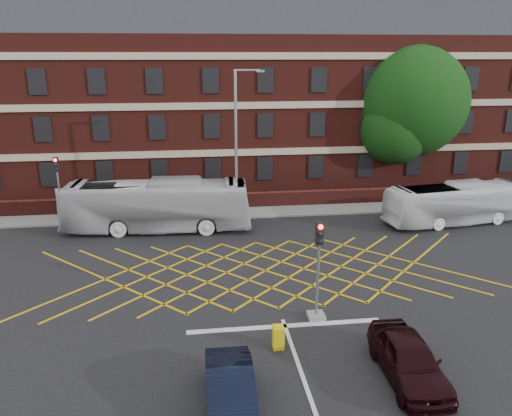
{
  "coord_description": "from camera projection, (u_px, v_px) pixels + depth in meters",
  "views": [
    {
      "loc": [
        -3.46,
        -21.23,
        10.67
      ],
      "look_at": [
        -0.55,
        1.5,
        3.55
      ],
      "focal_mm": 35.0,
      "sensor_mm": 36.0,
      "label": 1
    }
  ],
  "objects": [
    {
      "name": "ground",
      "position": [
        272.0,
        288.0,
        23.7
      ],
      "size": [
        120.0,
        120.0,
        0.0
      ],
      "primitive_type": "plane",
      "color": "black",
      "rests_on": "ground"
    },
    {
      "name": "victorian_building",
      "position": [
        235.0,
        88.0,
        42.24
      ],
      "size": [
        51.0,
        12.17,
        20.4
      ],
      "color": "#511914",
      "rests_on": "ground"
    },
    {
      "name": "boundary_wall",
      "position": [
        243.0,
        201.0,
        35.85
      ],
      "size": [
        56.0,
        0.5,
        1.1
      ],
      "primitive_type": "cube",
      "color": "#4E1814",
      "rests_on": "ground"
    },
    {
      "name": "far_pavement",
      "position": [
        245.0,
        211.0,
        35.05
      ],
      "size": [
        60.0,
        3.0,
        0.12
      ],
      "primitive_type": "cube",
      "color": "slate",
      "rests_on": "ground"
    },
    {
      "name": "box_junction_hatching",
      "position": [
        265.0,
        271.0,
        25.59
      ],
      "size": [
        8.22,
        8.22,
        0.02
      ],
      "primitive_type": "cube",
      "rotation": [
        0.0,
        0.0,
        0.79
      ],
      "color": "#CC990C",
      "rests_on": "ground"
    },
    {
      "name": "stop_line",
      "position": [
        285.0,
        326.0,
        20.38
      ],
      "size": [
        8.0,
        0.3,
        0.02
      ],
      "primitive_type": "cube",
      "color": "silver",
      "rests_on": "ground"
    },
    {
      "name": "bus_left",
      "position": [
        157.0,
        205.0,
        31.06
      ],
      "size": [
        11.76,
        3.49,
        3.23
      ],
      "primitive_type": "imported",
      "rotation": [
        0.0,
        0.0,
        1.5
      ],
      "color": "#BCBCC0",
      "rests_on": "ground"
    },
    {
      "name": "bus_right",
      "position": [
        456.0,
        203.0,
        32.41
      ],
      "size": [
        9.8,
        3.52,
        2.67
      ],
      "primitive_type": "imported",
      "rotation": [
        0.0,
        0.0,
        1.71
      ],
      "color": "white",
      "rests_on": "ground"
    },
    {
      "name": "car_navy",
      "position": [
        231.0,
        394.0,
        15.27
      ],
      "size": [
        1.54,
        4.29,
        1.41
      ],
      "primitive_type": "imported",
      "rotation": [
        0.0,
        0.0,
        -0.01
      ],
      "color": "black",
      "rests_on": "ground"
    },
    {
      "name": "car_maroon",
      "position": [
        409.0,
        359.0,
        16.92
      ],
      "size": [
        1.87,
        4.44,
        1.5
      ],
      "primitive_type": "imported",
      "rotation": [
        0.0,
        0.0,
        -0.02
      ],
      "color": "black",
      "rests_on": "ground"
    },
    {
      "name": "deciduous_tree",
      "position": [
        410.0,
        109.0,
        39.34
      ],
      "size": [
        8.71,
        8.71,
        11.42
      ],
      "color": "black",
      "rests_on": "ground"
    },
    {
      "name": "traffic_light_near",
      "position": [
        318.0,
        280.0,
        20.48
      ],
      "size": [
        0.7,
        0.7,
        4.27
      ],
      "color": "slate",
      "rests_on": "ground"
    },
    {
      "name": "traffic_light_far",
      "position": [
        60.0,
        195.0,
        32.82
      ],
      "size": [
        0.7,
        0.7,
        4.27
      ],
      "color": "slate",
      "rests_on": "ground"
    },
    {
      "name": "street_lamp",
      "position": [
        237.0,
        173.0,
        31.49
      ],
      "size": [
        2.25,
        1.0,
        9.77
      ],
      "color": "slate",
      "rests_on": "ground"
    },
    {
      "name": "direction_signs",
      "position": [
        65.0,
        199.0,
        33.22
      ],
      "size": [
        1.1,
        0.16,
        2.2
      ],
      "color": "gray",
      "rests_on": "ground"
    },
    {
      "name": "utility_cabinet",
      "position": [
        278.0,
        337.0,
        18.76
      ],
      "size": [
        0.41,
        0.43,
        0.91
      ],
      "primitive_type": "cube",
      "color": "yellow",
      "rests_on": "ground"
    }
  ]
}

